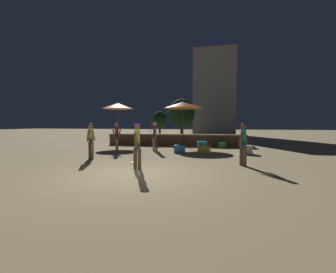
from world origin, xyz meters
The scene contains 20 objects.
ground_plane centered at (0.00, 0.00, 0.00)m, with size 120.00×120.00×0.00m, color tan.
wooden_deck centered at (-0.53, 10.76, 0.39)m, with size 10.28×2.75×0.85m.
patio_umbrella_0 centered at (0.17, 9.25, 2.95)m, with size 2.77×2.77×3.26m.
patio_umbrella_1 centered at (-4.86, 9.24, 2.97)m, with size 2.33×2.33×3.27m.
cube_seat_0 centered at (2.89, 8.78, 0.20)m, with size 0.50×0.50×0.40m.
cube_seat_1 centered at (1.88, 5.91, 0.19)m, with size 0.68×0.68×0.39m.
cube_seat_2 centered at (0.52, 5.76, 0.20)m, with size 0.70×0.70×0.40m.
cube_seat_3 centered at (4.15, 5.86, 0.23)m, with size 0.66×0.66×0.46m.
cube_seat_4 centered at (1.62, 7.96, 0.24)m, with size 0.68×0.68×0.47m.
person_0 centered at (3.57, 2.29, 0.86)m, with size 0.39×0.46×1.63m.
person_1 centered at (-1.06, 6.20, 0.95)m, with size 0.33×0.42×1.70m.
person_2 centered at (-3.07, 5.25, 0.90)m, with size 0.47×0.36×1.67m.
person_3 centered at (-0.17, 0.80, 0.90)m, with size 0.29×0.50×1.62m.
person_4 centered at (-3.08, 2.57, 0.87)m, with size 0.28×0.50×1.63m.
bistro_chair_0 centered at (-2.52, 10.59, 1.40)m, with size 0.47×0.47×0.90m.
bistro_chair_1 centered at (0.69, 10.40, 1.40)m, with size 0.48×0.48×0.90m.
frisbee_disc centered at (-0.74, 1.88, 0.02)m, with size 0.23×0.23×0.03m.
background_tree_0 centered at (-1.51, 18.97, 2.81)m, with size 3.01×3.01×4.47m.
background_tree_1 centered at (-4.72, 21.30, 2.09)m, with size 2.04×2.04×3.23m.
distant_building centered at (2.03, 26.66, 6.02)m, with size 5.81×4.21×12.04m.
Camera 1 is at (2.62, -6.69, 1.60)m, focal length 24.00 mm.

